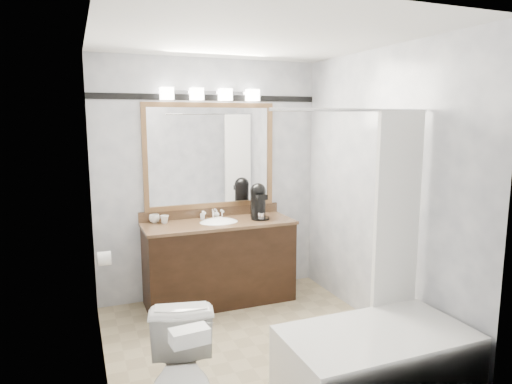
{
  "coord_description": "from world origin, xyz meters",
  "views": [
    {
      "loc": [
        -1.33,
        -3.33,
        1.9
      ],
      "look_at": [
        0.14,
        0.35,
        1.25
      ],
      "focal_mm": 32.0,
      "sensor_mm": 36.0,
      "label": 1
    }
  ],
  "objects": [
    {
      "name": "room",
      "position": [
        0.0,
        0.0,
        1.25
      ],
      "size": [
        2.42,
        2.62,
        2.52
      ],
      "color": "tan",
      "rests_on": "ground"
    },
    {
      "name": "vanity",
      "position": [
        0.0,
        1.02,
        0.44
      ],
      "size": [
        1.53,
        0.58,
        0.97
      ],
      "color": "black",
      "rests_on": "ground"
    },
    {
      "name": "mirror",
      "position": [
        0.0,
        1.28,
        1.5
      ],
      "size": [
        1.4,
        0.04,
        1.1
      ],
      "color": "olive",
      "rests_on": "room"
    },
    {
      "name": "vanity_light_bar",
      "position": [
        0.0,
        1.23,
        2.13
      ],
      "size": [
        1.02,
        0.14,
        0.12
      ],
      "color": "silver",
      "rests_on": "room"
    },
    {
      "name": "accent_stripe",
      "position": [
        0.0,
        1.29,
        2.1
      ],
      "size": [
        2.4,
        0.01,
        0.06
      ],
      "primitive_type": "cube",
      "color": "black",
      "rests_on": "room"
    },
    {
      "name": "bathtub",
      "position": [
        0.55,
        -0.9,
        0.28
      ],
      "size": [
        1.3,
        0.75,
        1.96
      ],
      "color": "white",
      "rests_on": "ground"
    },
    {
      "name": "tp_roll",
      "position": [
        -1.14,
        0.66,
        0.7
      ],
      "size": [
        0.11,
        0.12,
        0.12
      ],
      "primitive_type": "cylinder",
      "rotation": [
        0.0,
        1.57,
        0.0
      ],
      "color": "white",
      "rests_on": "room"
    },
    {
      "name": "tissue_box",
      "position": [
        -0.82,
        -1.12,
        0.77
      ],
      "size": [
        0.21,
        0.13,
        0.08
      ],
      "primitive_type": "cube",
      "rotation": [
        0.0,
        0.0,
        0.09
      ],
      "color": "white",
      "rests_on": "toilet"
    },
    {
      "name": "coffee_maker",
      "position": [
        0.44,
        1.02,
        1.04
      ],
      "size": [
        0.19,
        0.24,
        0.37
      ],
      "rotation": [
        0.0,
        0.0,
        -0.0
      ],
      "color": "black",
      "rests_on": "vanity"
    },
    {
      "name": "cup_left",
      "position": [
        -0.61,
        1.22,
        0.89
      ],
      "size": [
        0.11,
        0.11,
        0.08
      ],
      "primitive_type": "imported",
      "rotation": [
        0.0,
        0.0,
        0.01
      ],
      "color": "white",
      "rests_on": "vanity"
    },
    {
      "name": "cup_right",
      "position": [
        -0.52,
        1.17,
        0.89
      ],
      "size": [
        0.1,
        0.1,
        0.08
      ],
      "primitive_type": "imported",
      "rotation": [
        0.0,
        0.0,
        -0.15
      ],
      "color": "white",
      "rests_on": "vanity"
    },
    {
      "name": "soap_bottle_a",
      "position": [
        -0.12,
        1.19,
        0.89
      ],
      "size": [
        0.04,
        0.04,
        0.09
      ],
      "primitive_type": "imported",
      "rotation": [
        0.0,
        0.0,
        -0.07
      ],
      "color": "white",
      "rests_on": "vanity"
    },
    {
      "name": "soap_bottle_b",
      "position": [
        0.04,
        1.23,
        0.89
      ],
      "size": [
        0.07,
        0.07,
        0.08
      ],
      "primitive_type": "imported",
      "rotation": [
        0.0,
        0.0,
        -0.05
      ],
      "color": "white",
      "rests_on": "vanity"
    },
    {
      "name": "soap_bar",
      "position": [
        0.04,
        1.13,
        0.86
      ],
      "size": [
        0.07,
        0.05,
        0.02
      ],
      "primitive_type": "cube",
      "rotation": [
        0.0,
        0.0,
        -0.07
      ],
      "color": "beige",
      "rests_on": "vanity"
    }
  ]
}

